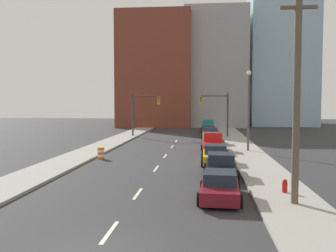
{
  "coord_description": "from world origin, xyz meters",
  "views": [
    {
      "loc": [
        3.36,
        -10.94,
        4.65
      ],
      "look_at": [
        -0.45,
        28.6,
        2.2
      ],
      "focal_mm": 40.0,
      "sensor_mm": 36.0,
      "label": 1
    }
  ],
  "objects_px": {
    "sedan_maroon": "(220,187)",
    "sedan_white": "(210,134)",
    "traffic_signal_left": "(141,109)",
    "traffic_barrel": "(101,153)",
    "utility_pole_right_near": "(297,97)",
    "sedan_yellow": "(215,155)",
    "pickup_truck_red": "(213,145)",
    "street_lamp": "(249,105)",
    "fire_hydrant": "(285,187)",
    "traffic_signal_right": "(219,109)",
    "sedan_brown": "(214,139)",
    "sedan_orange": "(209,131)",
    "pickup_truck_teal": "(208,127)",
    "sedan_black": "(221,166)"
  },
  "relations": [
    {
      "from": "sedan_orange",
      "to": "traffic_signal_left",
      "type": "bearing_deg",
      "value": -164.59
    },
    {
      "from": "pickup_truck_teal",
      "to": "sedan_maroon",
      "type": "bearing_deg",
      "value": -91.08
    },
    {
      "from": "traffic_signal_left",
      "to": "sedan_orange",
      "type": "height_order",
      "value": "traffic_signal_left"
    },
    {
      "from": "utility_pole_right_near",
      "to": "pickup_truck_teal",
      "type": "height_order",
      "value": "utility_pole_right_near"
    },
    {
      "from": "sedan_yellow",
      "to": "sedan_brown",
      "type": "relative_size",
      "value": 1.07
    },
    {
      "from": "sedan_maroon",
      "to": "pickup_truck_red",
      "type": "xyz_separation_m",
      "value": [
        0.07,
        17.06,
        0.13
      ]
    },
    {
      "from": "sedan_yellow",
      "to": "pickup_truck_teal",
      "type": "relative_size",
      "value": 0.75
    },
    {
      "from": "traffic_signal_right",
      "to": "sedan_orange",
      "type": "distance_m",
      "value": 4.33
    },
    {
      "from": "sedan_black",
      "to": "pickup_truck_teal",
      "type": "relative_size",
      "value": 0.68
    },
    {
      "from": "utility_pole_right_near",
      "to": "sedan_yellow",
      "type": "bearing_deg",
      "value": 105.65
    },
    {
      "from": "sedan_maroon",
      "to": "sedan_white",
      "type": "xyz_separation_m",
      "value": [
        0.01,
        29.68,
        0.06
      ]
    },
    {
      "from": "sedan_black",
      "to": "sedan_yellow",
      "type": "relative_size",
      "value": 0.91
    },
    {
      "from": "traffic_signal_right",
      "to": "sedan_brown",
      "type": "distance_m",
      "value": 9.84
    },
    {
      "from": "traffic_signal_right",
      "to": "sedan_white",
      "type": "distance_m",
      "value": 4.52
    },
    {
      "from": "traffic_signal_left",
      "to": "traffic_barrel",
      "type": "bearing_deg",
      "value": -89.66
    },
    {
      "from": "sedan_white",
      "to": "traffic_signal_right",
      "type": "bearing_deg",
      "value": 68.3
    },
    {
      "from": "utility_pole_right_near",
      "to": "sedan_white",
      "type": "height_order",
      "value": "utility_pole_right_near"
    },
    {
      "from": "traffic_signal_right",
      "to": "fire_hydrant",
      "type": "height_order",
      "value": "traffic_signal_right"
    },
    {
      "from": "traffic_signal_left",
      "to": "pickup_truck_red",
      "type": "distance_m",
      "value": 18.51
    },
    {
      "from": "street_lamp",
      "to": "sedan_yellow",
      "type": "height_order",
      "value": "street_lamp"
    },
    {
      "from": "traffic_signal_right",
      "to": "street_lamp",
      "type": "relative_size",
      "value": 0.78
    },
    {
      "from": "utility_pole_right_near",
      "to": "traffic_barrel",
      "type": "relative_size",
      "value": 10.1
    },
    {
      "from": "utility_pole_right_near",
      "to": "street_lamp",
      "type": "distance_m",
      "value": 18.69
    },
    {
      "from": "utility_pole_right_near",
      "to": "pickup_truck_red",
      "type": "xyz_separation_m",
      "value": [
        -3.2,
        18.06,
        -4.17
      ]
    },
    {
      "from": "traffic_signal_left",
      "to": "utility_pole_right_near",
      "type": "height_order",
      "value": "utility_pole_right_near"
    },
    {
      "from": "street_lamp",
      "to": "traffic_barrel",
      "type": "bearing_deg",
      "value": -156.76
    },
    {
      "from": "traffic_signal_right",
      "to": "pickup_truck_red",
      "type": "distance_m",
      "value": 15.93
    },
    {
      "from": "utility_pole_right_near",
      "to": "traffic_barrel",
      "type": "height_order",
      "value": "utility_pole_right_near"
    },
    {
      "from": "sedan_orange",
      "to": "utility_pole_right_near",
      "type": "bearing_deg",
      "value": -84.74
    },
    {
      "from": "street_lamp",
      "to": "fire_hydrant",
      "type": "xyz_separation_m",
      "value": [
        -0.1,
        -16.65,
        -4.07
      ]
    },
    {
      "from": "pickup_truck_red",
      "to": "traffic_signal_right",
      "type": "bearing_deg",
      "value": 83.82
    },
    {
      "from": "street_lamp",
      "to": "sedan_orange",
      "type": "xyz_separation_m",
      "value": [
        -3.44,
        17.53,
        -3.83
      ]
    },
    {
      "from": "traffic_barrel",
      "to": "sedan_maroon",
      "type": "xyz_separation_m",
      "value": [
        9.31,
        -12.24,
        0.15
      ]
    },
    {
      "from": "traffic_signal_left",
      "to": "pickup_truck_teal",
      "type": "xyz_separation_m",
      "value": [
        9.33,
        9.34,
        -3.07
      ]
    },
    {
      "from": "sedan_maroon",
      "to": "pickup_truck_teal",
      "type": "relative_size",
      "value": 0.71
    },
    {
      "from": "utility_pole_right_near",
      "to": "sedan_brown",
      "type": "relative_size",
      "value": 2.21
    },
    {
      "from": "sedan_white",
      "to": "sedan_orange",
      "type": "height_order",
      "value": "sedan_white"
    },
    {
      "from": "sedan_white",
      "to": "utility_pole_right_near",
      "type": "bearing_deg",
      "value": -82.25
    },
    {
      "from": "pickup_truck_teal",
      "to": "sedan_black",
      "type": "bearing_deg",
      "value": -90.64
    },
    {
      "from": "traffic_barrel",
      "to": "utility_pole_right_near",
      "type": "bearing_deg",
      "value": -46.46
    },
    {
      "from": "street_lamp",
      "to": "fire_hydrant",
      "type": "distance_m",
      "value": 17.14
    },
    {
      "from": "traffic_signal_left",
      "to": "street_lamp",
      "type": "height_order",
      "value": "street_lamp"
    },
    {
      "from": "street_lamp",
      "to": "pickup_truck_red",
      "type": "relative_size",
      "value": 1.38
    },
    {
      "from": "street_lamp",
      "to": "sedan_black",
      "type": "distance_m",
      "value": 13.31
    },
    {
      "from": "sedan_maroon",
      "to": "sedan_white",
      "type": "bearing_deg",
      "value": 92.85
    },
    {
      "from": "traffic_signal_left",
      "to": "traffic_barrel",
      "type": "relative_size",
      "value": 6.32
    },
    {
      "from": "utility_pole_right_near",
      "to": "sedan_black",
      "type": "xyz_separation_m",
      "value": [
        -3.0,
        6.31,
        -4.22
      ]
    },
    {
      "from": "sedan_orange",
      "to": "fire_hydrant",
      "type": "bearing_deg",
      "value": -84.43
    },
    {
      "from": "sedan_black",
      "to": "pickup_truck_teal",
      "type": "bearing_deg",
      "value": 91.47
    },
    {
      "from": "traffic_barrel",
      "to": "sedan_orange",
      "type": "distance_m",
      "value": 24.76
    }
  ]
}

